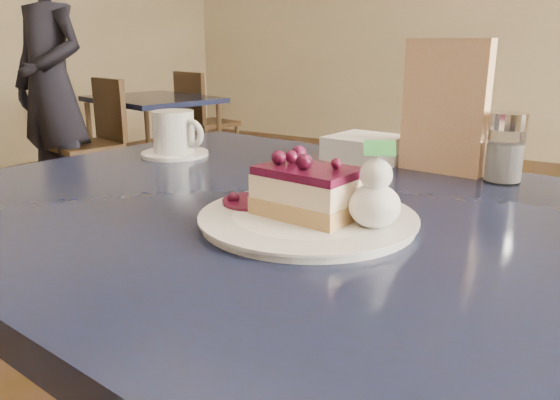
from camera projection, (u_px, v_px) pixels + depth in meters
The scene contains 11 objects.
main_table at pixel (329, 270), 0.80m from camera, with size 1.40×1.01×0.82m.
dessert_plate at pixel (308, 219), 0.73m from camera, with size 0.29×0.29×0.01m, color white.
cheesecake_slice at pixel (308, 192), 0.72m from camera, with size 0.14×0.11×0.07m.
whipped_cream at pixel (375, 206), 0.68m from camera, with size 0.06×0.06×0.06m.
berry_sauce at pixel (253, 202), 0.78m from camera, with size 0.09×0.09×0.01m, color #450A20.
coffee_set at pixel (175, 136), 1.16m from camera, with size 0.15×0.14×0.10m.
menu_card at pixel (445, 107), 0.99m from camera, with size 0.15×0.03×0.24m, color beige.
sugar_shaker at pixel (506, 147), 0.93m from camera, with size 0.07×0.07×0.12m.
napkin_stack at pixel (365, 150), 1.09m from camera, with size 0.13×0.13×0.05m, color white.
bg_table_far_left at pixel (158, 178), 4.15m from camera, with size 1.04×1.63×1.09m.
patron at pixel (51, 85), 3.38m from camera, with size 0.59×0.38×1.61m, color black.
Camera 1 is at (0.55, -0.45, 1.06)m, focal length 35.00 mm.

